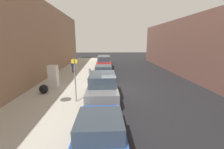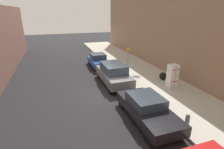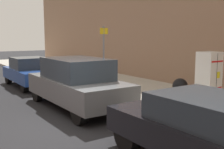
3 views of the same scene
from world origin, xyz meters
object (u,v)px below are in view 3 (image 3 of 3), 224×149
object	(u,v)px
discarded_refrigerator	(209,77)
parked_sedan_dark	(215,133)
trash_bag	(180,86)
parked_suv_gray	(77,83)
parked_hatchback_blue	(30,72)
street_sign_post	(104,57)

from	to	relation	value
discarded_refrigerator	parked_sedan_dark	xyz separation A→B (m)	(4.03, 3.21, -0.32)
trash_bag	parked_suv_gray	size ratio (longest dim) A/B	0.14
trash_bag	parked_sedan_dark	bearing A→B (deg)	47.98
discarded_refrigerator	parked_hatchback_blue	world-z (taller)	discarded_refrigerator
discarded_refrigerator	street_sign_post	xyz separation A→B (m)	(2.40, -3.18, 0.63)
parked_hatchback_blue	parked_sedan_dark	distance (m)	10.63
discarded_refrigerator	trash_bag	bearing A→B (deg)	-98.69
parked_suv_gray	parked_hatchback_blue	bearing A→B (deg)	-90.00
trash_bag	parked_suv_gray	world-z (taller)	parked_suv_gray
street_sign_post	parked_hatchback_blue	distance (m)	4.64
street_sign_post	parked_sedan_dark	distance (m)	6.66
street_sign_post	parked_hatchback_blue	xyz separation A→B (m)	(1.63, -4.24, -0.95)
parked_sedan_dark	parked_suv_gray	bearing A→B (deg)	-90.00
parked_hatchback_blue	trash_bag	bearing A→B (deg)	125.88
trash_bag	street_sign_post	bearing A→B (deg)	-32.16
discarded_refrigerator	parked_hatchback_blue	xyz separation A→B (m)	(4.03, -7.42, -0.32)
discarded_refrigerator	street_sign_post	size ratio (longest dim) A/B	0.66
discarded_refrigerator	trash_bag	distance (m)	1.65
discarded_refrigerator	street_sign_post	world-z (taller)	street_sign_post
discarded_refrigerator	parked_suv_gray	distance (m)	4.67
parked_hatchback_blue	parked_suv_gray	size ratio (longest dim) A/B	0.84
parked_suv_gray	trash_bag	bearing A→B (deg)	168.93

